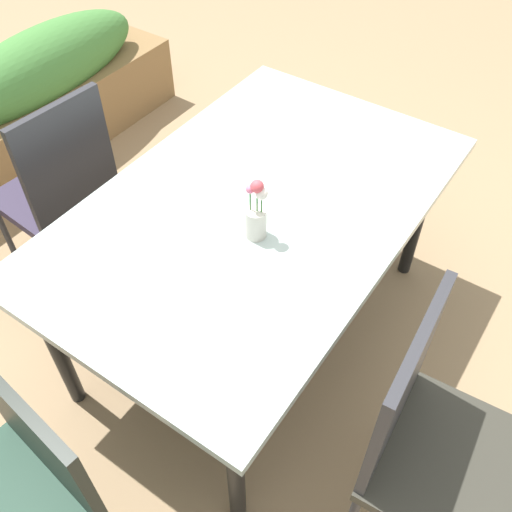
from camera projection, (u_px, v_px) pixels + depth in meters
name	position (u px, v px, depth m)	size (l,w,h in m)	color
ground_plane	(249.00, 335.00, 2.55)	(12.00, 12.00, 0.00)	#9E7F5B
dining_table	(256.00, 215.00, 2.07)	(1.63, 1.04, 0.75)	#B2C6C1
chair_far_side	(61.00, 187.00, 2.42)	(0.46, 0.46, 0.98)	#322A40
chair_near_left	(436.00, 441.00, 1.62)	(0.50, 0.50, 1.00)	#35342B
chair_end_left	(8.00, 507.00, 1.51)	(0.54, 0.54, 0.94)	#143223
flower_vase	(256.00, 216.00, 1.85)	(0.07, 0.07, 0.24)	silver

